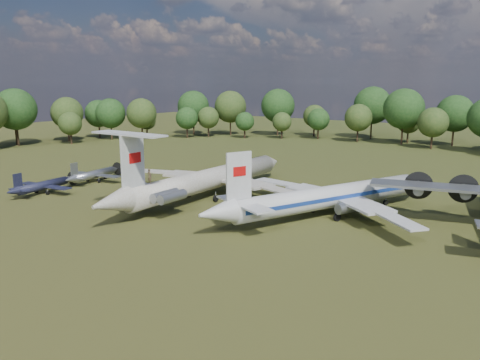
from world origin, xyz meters
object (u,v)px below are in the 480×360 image
Objects in this scene: small_prop_northwest at (94,176)px; person_on_il62 at (150,176)px; tu104_jet at (330,201)px; il62_airliner at (209,183)px; small_prop_west at (43,187)px.

person_on_il62 is (24.18, -9.25, 4.41)m from small_prop_northwest.
tu104_jet is 44.05m from small_prop_northwest.
il62_airliner is 27.07m from small_prop_west.
small_prop_northwest is 26.27m from person_on_il62.
small_prop_west is (-42.99, -15.32, -1.05)m from tu104_jet.
tu104_jet is 45.65m from small_prop_west.
il62_airliner is at bearing -1.62° from small_prop_northwest.
person_on_il62 reaches higher than small_prop_west.
small_prop_northwest is at bearing -150.31° from tu104_jet.
tu104_jet reaches higher than small_prop_northwest.
person_on_il62 reaches higher than tu104_jet.
il62_airliner reaches higher than small_prop_northwest.
small_prop_northwest is (-24.04, -3.30, -1.20)m from il62_airliner.
tu104_jet is at bearing 11.40° from small_prop_west.
small_prop_west is 0.98× the size of small_prop_northwest.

